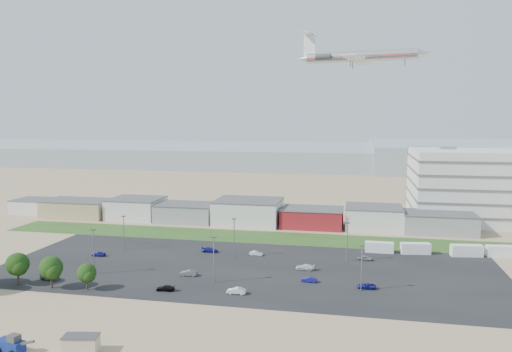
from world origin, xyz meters
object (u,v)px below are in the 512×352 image
(airliner, at_px, (361,56))
(parked_car_10, at_px, (50,277))
(parked_car_6, at_px, (210,250))
(parked_car_12, at_px, (305,267))
(parked_car_0, at_px, (366,286))
(parked_car_4, at_px, (189,273))
(parked_car_8, at_px, (365,258))
(parked_car_1, at_px, (309,280))
(portable_shed, at_px, (81,344))
(parked_car_11, at_px, (256,253))
(parked_car_13, at_px, (236,291))
(box_trailer_a, at_px, (379,247))
(telehandler, at_px, (10,344))
(parked_car_3, at_px, (165,288))
(parked_car_5, at_px, (99,254))

(airliner, distance_m, parked_car_10, 125.14)
(parked_car_6, height_order, parked_car_12, parked_car_12)
(parked_car_0, relative_size, parked_car_4, 1.00)
(parked_car_12, bearing_deg, parked_car_8, 134.78)
(parked_car_0, relative_size, parked_car_1, 1.15)
(portable_shed, distance_m, parked_car_11, 61.23)
(parked_car_11, bearing_deg, parked_car_0, -123.88)
(parked_car_4, relative_size, parked_car_10, 0.88)
(parked_car_6, height_order, parked_car_13, parked_car_13)
(parked_car_4, bearing_deg, parked_car_13, 53.31)
(box_trailer_a, bearing_deg, parked_car_6, -168.59)
(telehandler, bearing_deg, parked_car_3, 80.51)
(parked_car_11, relative_size, parked_car_13, 0.88)
(telehandler, bearing_deg, parked_car_11, 79.87)
(parked_car_11, bearing_deg, telehandler, 159.74)
(parked_car_0, relative_size, parked_car_6, 0.89)
(parked_car_4, height_order, parked_car_10, parked_car_10)
(box_trailer_a, xyz_separation_m, parked_car_10, (-72.95, -38.71, -0.74))
(parked_car_4, relative_size, parked_car_8, 1.11)
(parked_car_6, bearing_deg, parked_car_13, -154.26)
(airliner, bearing_deg, portable_shed, -98.50)
(box_trailer_a, relative_size, parked_car_12, 1.67)
(parked_car_5, bearing_deg, parked_car_10, -4.49)
(parked_car_1, relative_size, parked_car_5, 0.96)
(parked_car_13, bearing_deg, parked_car_5, -115.71)
(box_trailer_a, height_order, parked_car_5, box_trailer_a)
(portable_shed, bearing_deg, parked_car_5, 105.60)
(telehandler, xyz_separation_m, parked_car_10, (-15.47, 32.80, -0.89))
(portable_shed, height_order, parked_car_10, portable_shed)
(parked_car_0, relative_size, parked_car_13, 1.00)
(portable_shed, xyz_separation_m, parked_car_6, (2.25, 60.00, -0.72))
(box_trailer_a, xyz_separation_m, parked_car_0, (-3.73, -30.32, -0.84))
(box_trailer_a, relative_size, parked_car_1, 2.16)
(portable_shed, relative_size, parked_car_11, 1.54)
(box_trailer_a, distance_m, parked_car_6, 45.69)
(parked_car_4, distance_m, parked_car_5, 30.59)
(parked_car_6, xyz_separation_m, parked_car_8, (41.03, 0.38, -0.04))
(telehandler, xyz_separation_m, airliner, (51.39, 121.65, 56.51))
(airliner, bearing_deg, parked_car_4, -104.67)
(parked_car_3, xyz_separation_m, parked_car_10, (-28.03, 1.58, 0.09))
(box_trailer_a, bearing_deg, parked_car_4, -145.74)
(portable_shed, relative_size, airliner, 0.11)
(parked_car_4, height_order, parked_car_5, parked_car_4)
(telehandler, height_order, parked_car_1, telehandler)
(portable_shed, distance_m, parked_car_0, 58.12)
(airliner, relative_size, parked_car_8, 13.38)
(parked_car_13, bearing_deg, box_trailer_a, 142.40)
(portable_shed, relative_size, parked_car_1, 1.57)
(parked_car_8, bearing_deg, telehandler, 140.01)
(parked_car_8, bearing_deg, box_trailer_a, -22.66)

